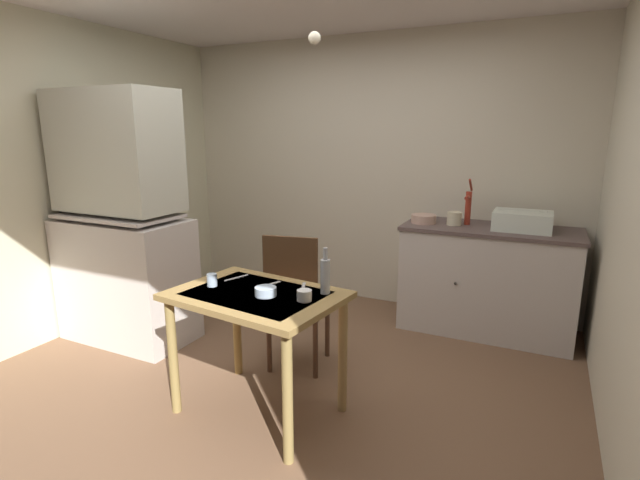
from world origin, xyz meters
TOP-DOWN VIEW (x-y plane):
  - ground_plane at (0.00, 0.00)m, footprint 4.96×4.96m
  - wall_back at (0.00, 1.95)m, footprint 4.06×0.10m
  - wall_left at (-2.03, 0.00)m, footprint 0.10×3.90m
  - hutch_cabinet at (-1.43, 0.16)m, footprint 1.05×0.57m
  - counter_cabinet at (1.20, 1.58)m, footprint 1.41×0.64m
  - sink_basin at (1.43, 1.58)m, footprint 0.44×0.34m
  - hand_pump at (0.99, 1.63)m, footprint 0.05×0.27m
  - mixing_bowl_counter at (0.64, 1.53)m, footprint 0.21×0.21m
  - stoneware_crock at (0.90, 1.55)m, footprint 0.12×0.12m
  - dining_table at (0.11, -0.29)m, footprint 1.04×0.79m
  - chair_far_side at (0.06, 0.28)m, footprint 0.47×0.47m
  - serving_bowl_wide at (0.19, -0.30)m, footprint 0.12×0.12m
  - teacup_mint at (0.43, -0.28)m, footprint 0.08×0.08m
  - teacup_cream at (-0.19, -0.30)m, footprint 0.06×0.06m
  - glass_bottle at (0.48, -0.12)m, footprint 0.06×0.06m
  - table_knife at (-0.15, -0.11)m, footprint 0.07×0.18m
  - teaspoon_near_bowl at (0.11, -0.11)m, footprint 0.06×0.13m
  - teaspoon_by_cup at (0.31, -0.06)m, footprint 0.06×0.12m
  - pendant_bulb at (0.16, 0.40)m, footprint 0.08×0.08m

SIDE VIEW (x-z plane):
  - ground_plane at x=0.00m, z-range 0.00..0.00m
  - counter_cabinet at x=1.20m, z-range 0.00..0.91m
  - chair_far_side at x=0.06m, z-range 0.02..1.02m
  - dining_table at x=0.11m, z-range 0.26..1.03m
  - table_knife at x=-0.15m, z-range 0.77..0.77m
  - teaspoon_near_bowl at x=0.11m, z-range 0.77..0.77m
  - teaspoon_by_cup at x=0.31m, z-range 0.77..0.77m
  - serving_bowl_wide at x=0.19m, z-range 0.77..0.82m
  - teacup_mint at x=0.43m, z-range 0.77..0.83m
  - teacup_cream at x=-0.19m, z-range 0.77..0.84m
  - glass_bottle at x=0.48m, z-range 0.74..1.01m
  - hutch_cabinet at x=-1.43m, z-range -0.06..1.92m
  - mixing_bowl_counter at x=0.64m, z-range 0.90..0.98m
  - stoneware_crock at x=0.90m, z-range 0.90..1.02m
  - sink_basin at x=1.43m, z-range 0.91..1.06m
  - hand_pump at x=0.99m, z-range 0.88..1.27m
  - wall_back at x=0.00m, z-range 0.00..2.57m
  - wall_left at x=-2.03m, z-range 0.00..2.57m
  - pendant_bulb at x=0.16m, z-range 2.22..2.30m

